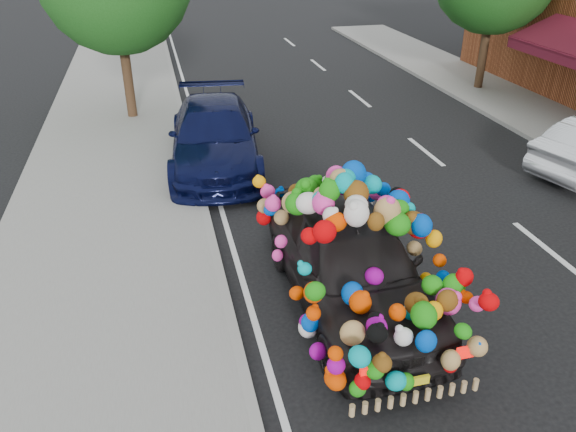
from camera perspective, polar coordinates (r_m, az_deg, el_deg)
The scene contains 6 objects.
ground at distance 9.68m, azimuth 7.47°, elevation -5.93°, with size 100.00×100.00×0.00m, color black.
sidewalk at distance 9.22m, azimuth -18.76°, elevation -8.86°, with size 4.00×60.00×0.12m, color gray.
kerb at distance 9.16m, azimuth -6.54°, elevation -7.53°, with size 0.15×60.00×0.13m, color gray.
lane_markings at distance 11.34m, azimuth 24.79°, elevation -3.03°, with size 6.00×50.00×0.01m, color silver, non-canonical shape.
plush_art_car at distance 8.39m, azimuth 6.48°, elevation -2.57°, with size 2.27×4.74×2.18m.
navy_sedan at distance 13.72m, azimuth -7.47°, elevation 8.08°, with size 2.08×5.12×1.49m, color black.
Camera 1 is at (-3.08, -7.44, 5.36)m, focal length 35.00 mm.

